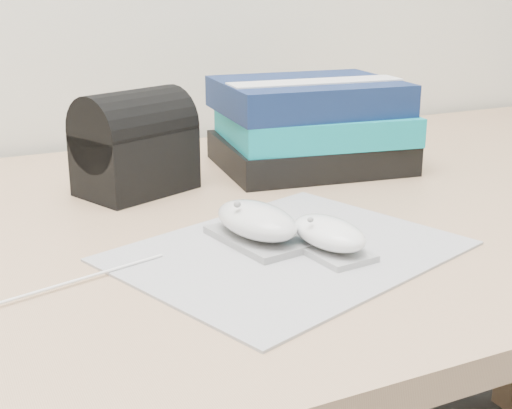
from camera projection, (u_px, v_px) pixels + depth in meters
name	position (u px, v px, depth m)	size (l,w,h in m)	color
desk	(280.00, 343.00, 1.03)	(1.60, 0.80, 0.73)	#A77E5D
mousepad	(288.00, 251.00, 0.73)	(0.33, 0.26, 0.00)	gray
mouse_rear	(257.00, 224.00, 0.75)	(0.08, 0.12, 0.05)	gray
mouse_front	(329.00, 236.00, 0.72)	(0.06, 0.10, 0.04)	#9B9B9D
usb_cable	(61.00, 285.00, 0.64)	(0.00, 0.00, 0.22)	white
book_stack	(310.00, 125.00, 1.05)	(0.29, 0.25, 0.13)	black
pouch	(135.00, 143.00, 0.92)	(0.17, 0.14, 0.13)	black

